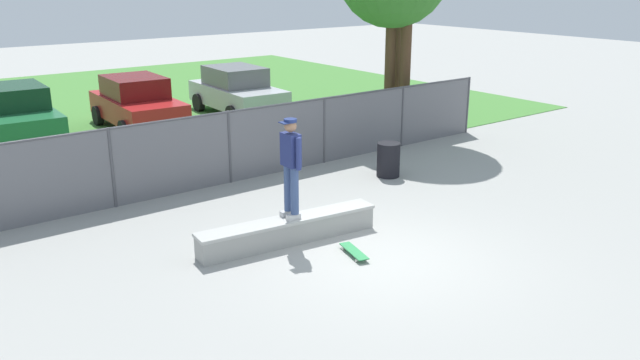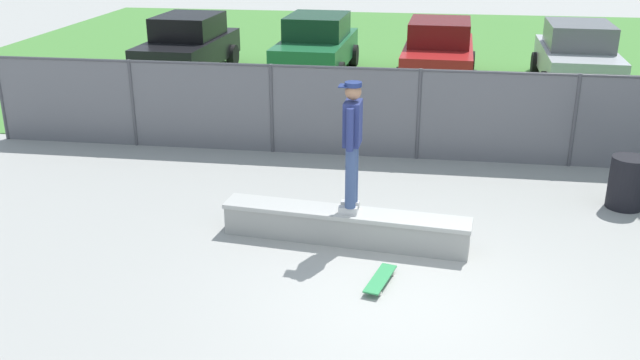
{
  "view_description": "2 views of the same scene",
  "coord_description": "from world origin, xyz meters",
  "px_view_note": "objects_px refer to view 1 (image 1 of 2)",
  "views": [
    {
      "loc": [
        -7.09,
        -7.47,
        4.73
      ],
      "look_at": [
        -0.44,
        1.29,
        1.19
      ],
      "focal_mm": 36.12,
      "sensor_mm": 36.0,
      "label": 1
    },
    {
      "loc": [
        0.06,
        -7.47,
        4.42
      ],
      "look_at": [
        -1.22,
        1.11,
        1.1
      ],
      "focal_mm": 39.74,
      "sensor_mm": 36.0,
      "label": 2
    }
  ],
  "objects_px": {
    "concrete_ledge": "(289,230)",
    "car_green": "(17,114)",
    "car_red": "(137,103)",
    "skateboard": "(354,251)",
    "skateboarder": "(291,163)",
    "trash_bin": "(388,160)",
    "car_silver": "(237,91)"
  },
  "relations": [
    {
      "from": "concrete_ledge",
      "to": "car_green",
      "type": "distance_m",
      "value": 11.1
    },
    {
      "from": "car_green",
      "to": "car_red",
      "type": "bearing_deg",
      "value": -8.49
    },
    {
      "from": "skateboard",
      "to": "car_green",
      "type": "bearing_deg",
      "value": 102.48
    },
    {
      "from": "concrete_ledge",
      "to": "skateboarder",
      "type": "xyz_separation_m",
      "value": [
        0.08,
        0.02,
        1.26
      ]
    },
    {
      "from": "trash_bin",
      "to": "car_green",
      "type": "bearing_deg",
      "value": 125.08
    },
    {
      "from": "skateboarder",
      "to": "skateboard",
      "type": "relative_size",
      "value": 2.23
    },
    {
      "from": "skateboarder",
      "to": "trash_bin",
      "type": "bearing_deg",
      "value": 24.22
    },
    {
      "from": "car_green",
      "to": "concrete_ledge",
      "type": "bearing_deg",
      "value": -79.17
    },
    {
      "from": "skateboarder",
      "to": "skateboard",
      "type": "bearing_deg",
      "value": -66.98
    },
    {
      "from": "skateboarder",
      "to": "car_green",
      "type": "xyz_separation_m",
      "value": [
        -2.17,
        10.87,
        -0.66
      ]
    },
    {
      "from": "skateboard",
      "to": "car_green",
      "type": "xyz_separation_m",
      "value": [
        -2.67,
        12.06,
        0.77
      ]
    },
    {
      "from": "concrete_ledge",
      "to": "skateboard",
      "type": "distance_m",
      "value": 1.32
    },
    {
      "from": "skateboard",
      "to": "skateboarder",
      "type": "bearing_deg",
      "value": 113.02
    },
    {
      "from": "skateboard",
      "to": "car_green",
      "type": "distance_m",
      "value": 12.38
    },
    {
      "from": "skateboarder",
      "to": "car_silver",
      "type": "height_order",
      "value": "skateboarder"
    },
    {
      "from": "trash_bin",
      "to": "concrete_ledge",
      "type": "bearing_deg",
      "value": -156.02
    },
    {
      "from": "concrete_ledge",
      "to": "car_green",
      "type": "height_order",
      "value": "car_green"
    },
    {
      "from": "skateboarder",
      "to": "car_red",
      "type": "xyz_separation_m",
      "value": [
        1.27,
        10.36,
        -0.66
      ]
    },
    {
      "from": "concrete_ledge",
      "to": "car_red",
      "type": "bearing_deg",
      "value": 82.6
    },
    {
      "from": "skateboarder",
      "to": "car_red",
      "type": "relative_size",
      "value": 0.43
    },
    {
      "from": "car_red",
      "to": "trash_bin",
      "type": "distance_m",
      "value": 8.98
    },
    {
      "from": "skateboarder",
      "to": "car_red",
      "type": "bearing_deg",
      "value": 83.03
    },
    {
      "from": "car_red",
      "to": "car_silver",
      "type": "height_order",
      "value": "same"
    },
    {
      "from": "trash_bin",
      "to": "skateboarder",
      "type": "bearing_deg",
      "value": -155.78
    },
    {
      "from": "concrete_ledge",
      "to": "trash_bin",
      "type": "height_order",
      "value": "trash_bin"
    },
    {
      "from": "concrete_ledge",
      "to": "car_silver",
      "type": "height_order",
      "value": "car_silver"
    },
    {
      "from": "skateboarder",
      "to": "car_silver",
      "type": "xyz_separation_m",
      "value": [
        4.9,
        10.38,
        -0.66
      ]
    },
    {
      "from": "skateboard",
      "to": "car_silver",
      "type": "xyz_separation_m",
      "value": [
        4.39,
        11.56,
        0.77
      ]
    },
    {
      "from": "skateboarder",
      "to": "trash_bin",
      "type": "relative_size",
      "value": 2.21
    },
    {
      "from": "car_green",
      "to": "trash_bin",
      "type": "bearing_deg",
      "value": -54.92
    },
    {
      "from": "car_silver",
      "to": "concrete_ledge",
      "type": "bearing_deg",
      "value": -115.6
    },
    {
      "from": "car_silver",
      "to": "skateboard",
      "type": "bearing_deg",
      "value": -110.8
    }
  ]
}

